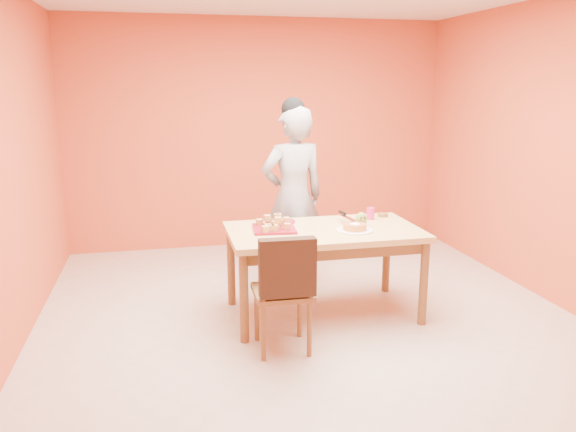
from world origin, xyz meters
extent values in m
plane|color=beige|center=(0.00, 0.00, 0.00)|extent=(5.00, 5.00, 0.00)
plane|color=#C74A2D|center=(0.00, 2.50, 1.35)|extent=(4.50, 0.00, 4.50)
plane|color=#C74A2D|center=(2.25, 0.00, 1.35)|extent=(0.00, 5.00, 5.00)
cube|color=tan|center=(0.14, 0.19, 0.73)|extent=(1.60, 0.90, 0.05)
cube|color=brown|center=(0.14, 0.19, 0.66)|extent=(1.48, 0.78, 0.10)
cylinder|color=brown|center=(-0.60, -0.20, 0.35)|extent=(0.07, 0.07, 0.71)
cylinder|color=brown|center=(-0.60, 0.58, 0.35)|extent=(0.07, 0.07, 0.71)
cylinder|color=brown|center=(0.88, -0.20, 0.35)|extent=(0.07, 0.07, 0.71)
cylinder|color=brown|center=(0.88, 0.58, 0.35)|extent=(0.07, 0.07, 0.71)
imported|color=#99989B|center=(0.07, 1.00, 0.87)|extent=(0.69, 0.50, 1.74)
cube|color=maroon|center=(-0.27, 0.25, 0.77)|extent=(0.38, 0.38, 0.02)
cylinder|color=maroon|center=(-0.15, 0.49, 0.77)|extent=(0.25, 0.25, 0.01)
cylinder|color=white|center=(0.37, 0.07, 0.77)|extent=(0.34, 0.34, 0.01)
cylinder|color=#CB7934|center=(0.37, 0.07, 0.79)|extent=(0.20, 0.20, 0.04)
cube|color=silver|center=(0.38, 0.25, 0.82)|extent=(0.08, 0.25, 0.01)
ellipsoid|color=olive|center=(0.47, 0.18, 0.82)|extent=(0.11, 0.10, 0.13)
cylinder|color=#C51D69|center=(0.65, 0.43, 0.81)|extent=(0.08, 0.08, 0.10)
cylinder|color=#3A2410|center=(0.79, 0.50, 0.77)|extent=(0.11, 0.11, 0.03)
camera|label=1|loc=(-1.16, -4.17, 1.95)|focal=35.00mm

